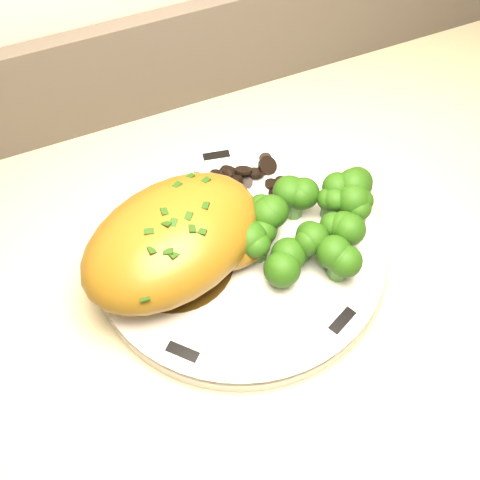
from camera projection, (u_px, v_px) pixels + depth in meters
name	position (u px, v px, depth m)	size (l,w,h in m)	color
counter	(287.00, 459.00, 0.93)	(2.21, 0.73, 1.07)	brown
plate	(240.00, 252.00, 0.58)	(0.27, 0.27, 0.02)	silver
rim_accent_0	(343.00, 197.00, 0.60)	(0.03, 0.01, 0.00)	black
rim_accent_1	(216.00, 156.00, 0.64)	(0.03, 0.01, 0.00)	black
rim_accent_2	(116.00, 235.00, 0.58)	(0.03, 0.01, 0.00)	black
rim_accent_3	(183.00, 352.00, 0.50)	(0.03, 0.01, 0.00)	black
rim_accent_4	(342.00, 321.00, 0.52)	(0.03, 0.01, 0.00)	black
gravy_pool	(175.00, 261.00, 0.56)	(0.11, 0.11, 0.00)	#3A270A
chicken_breast	(180.00, 240.00, 0.53)	(0.21, 0.17, 0.07)	brown
mushroom_pile	(249.00, 185.00, 0.61)	(0.08, 0.06, 0.02)	black
broccoli_florets	(314.00, 224.00, 0.55)	(0.14, 0.11, 0.04)	#497D35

